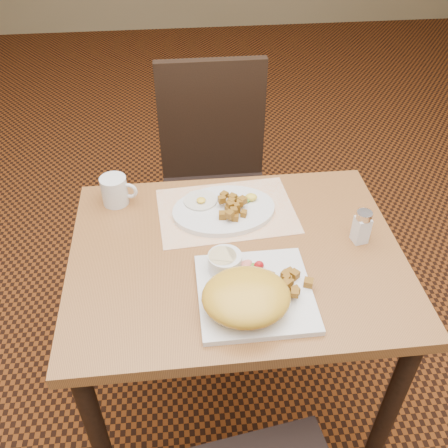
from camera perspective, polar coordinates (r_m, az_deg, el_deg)
The scene contains 15 objects.
ground at distance 1.95m, azimuth 1.04°, elevation -19.43°, with size 8.00×8.00×0.00m, color black.
table at distance 1.43m, azimuth 1.34°, elevation -6.38°, with size 0.90×0.70×0.75m.
chair_far at distance 2.01m, azimuth -1.07°, elevation 5.62°, with size 0.42×0.43×0.97m.
placemat at distance 1.49m, azimuth 0.28°, elevation 1.50°, with size 0.40×0.28×0.00m, color white.
plate_square at distance 1.24m, azimuth 3.56°, elevation -7.87°, with size 0.28×0.28×0.02m, color silver.
plate_oval at distance 1.47m, azimuth -0.02°, elevation 1.59°, with size 0.30×0.23×0.02m, color silver, non-canonical shape.
hollandaise_mound at distance 1.17m, azimuth 2.46°, elevation -8.35°, with size 0.21×0.19×0.08m.
ramekin at distance 1.27m, azimuth 0.08°, elevation -4.34°, with size 0.09×0.09×0.05m.
garnish_sq at distance 1.28m, azimuth 2.82°, elevation -4.89°, with size 0.09×0.06×0.03m.
fried_egg at distance 1.49m, azimuth -2.71°, elevation 2.72°, with size 0.10×0.10×0.02m.
garnish_ov at distance 1.50m, azimuth 2.81°, elevation 3.00°, with size 0.07×0.04×0.02m.
salt_shaker at distance 1.41m, azimuth 15.47°, elevation -0.26°, with size 0.05×0.05×0.10m.
coffee_mug at distance 1.53m, azimuth -12.33°, elevation 3.76°, with size 0.11×0.08×0.09m.
home_fries_sq at distance 1.25m, azimuth 7.24°, elevation -6.63°, with size 0.12×0.11×0.03m.
home_fries_ov at distance 1.45m, azimuth 0.90°, elevation 1.95°, with size 0.09×0.12×0.04m.
Camera 1 is at (-0.14, -0.98, 1.68)m, focal length 40.00 mm.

